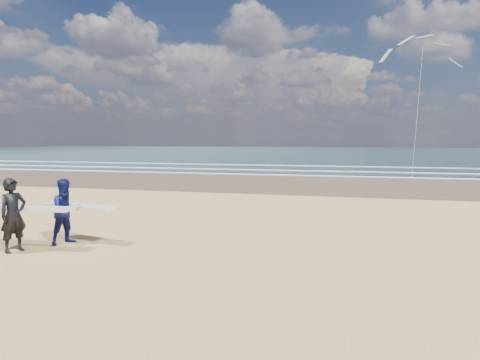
# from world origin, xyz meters

# --- Properties ---
(ocean) EXTENTS (220.00, 100.00, 0.02)m
(ocean) POSITION_xyz_m (20.00, 72.00, 0.01)
(ocean) COLOR #1B333C
(ocean) RESTS_ON ground
(surfer_near) EXTENTS (2.24, 1.10, 1.83)m
(surfer_near) POSITION_xyz_m (-0.11, -0.04, 0.93)
(surfer_near) COLOR black
(surfer_near) RESTS_ON ground
(surfer_far) EXTENTS (2.26, 1.34, 1.73)m
(surfer_far) POSITION_xyz_m (0.61, 0.99, 0.87)
(surfer_far) COLOR #0B1142
(surfer_far) RESTS_ON ground
(kite_1) EXTENTS (6.01, 4.76, 11.69)m
(kite_1) POSITION_xyz_m (12.72, 25.70, 6.52)
(kite_1) COLOR slate
(kite_1) RESTS_ON ground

